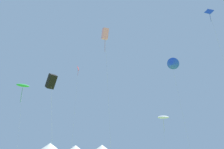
# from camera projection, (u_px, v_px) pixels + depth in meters

# --- Properties ---
(kite_white_parafoil) EXTENTS (4.05, 2.65, 12.05)m
(kite_white_parafoil) POSITION_uv_depth(u_px,v_px,m) (163.00, 117.00, 65.91)
(kite_white_parafoil) COLOR white
(kite_white_parafoil) RESTS_ON ground
(kite_blue_diamond) EXTENTS (1.59, 2.06, 26.45)m
(kite_blue_diamond) POSITION_uv_depth(u_px,v_px,m) (210.00, 15.00, 36.95)
(kite_blue_diamond) COLOR blue
(kite_blue_diamond) RESTS_ON ground
(kite_pink_box) EXTENTS (1.65, 1.72, 21.93)m
(kite_pink_box) POSITION_uv_depth(u_px,v_px,m) (105.00, 34.00, 35.76)
(kite_pink_box) COLOR pink
(kite_pink_box) RESTS_ON ground
(kite_black_box) EXTENTS (2.05, 2.52, 10.83)m
(kite_black_box) POSITION_uv_depth(u_px,v_px,m) (51.00, 81.00, 26.22)
(kite_black_box) COLOR black
(kite_black_box) RESTS_ON ground
(kite_blue_delta) EXTENTS (4.44, 4.42, 21.55)m
(kite_blue_delta) POSITION_uv_depth(u_px,v_px,m) (172.00, 64.00, 45.90)
(kite_blue_delta) COLOR blue
(kite_blue_delta) RESTS_ON ground
(kite_green_parafoil) EXTENTS (3.57, 2.35, 17.96)m
(kite_green_parafoil) POSITION_uv_depth(u_px,v_px,m) (23.00, 86.00, 53.50)
(kite_green_parafoil) COLOR green
(kite_green_parafoil) RESTS_ON ground
(kite_red_diamond) EXTENTS (0.68, 2.77, 22.58)m
(kite_red_diamond) POSITION_uv_depth(u_px,v_px,m) (78.00, 72.00, 53.31)
(kite_red_diamond) COLOR red
(kite_red_diamond) RESTS_ON ground
(festival_tent_right) EXTENTS (4.91, 4.91, 3.19)m
(festival_tent_right) POSITION_uv_depth(u_px,v_px,m) (50.00, 148.00, 59.88)
(festival_tent_right) COLOR white
(festival_tent_right) RESTS_ON ground
(festival_tent_center) EXTENTS (3.97, 3.97, 2.58)m
(festival_tent_center) POSITION_uv_depth(u_px,v_px,m) (75.00, 149.00, 61.32)
(festival_tent_center) COLOR white
(festival_tent_center) RESTS_ON ground
(festival_tent_left) EXTENTS (4.20, 4.20, 2.73)m
(festival_tent_left) POSITION_uv_depth(u_px,v_px,m) (102.00, 149.00, 63.04)
(festival_tent_left) COLOR white
(festival_tent_left) RESTS_ON ground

